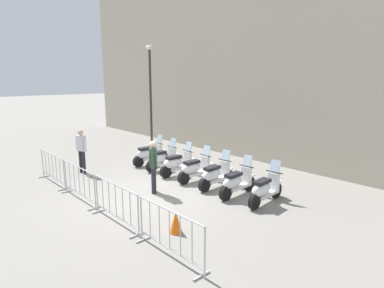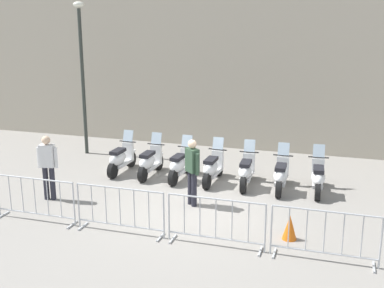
{
  "view_description": "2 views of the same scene",
  "coord_description": "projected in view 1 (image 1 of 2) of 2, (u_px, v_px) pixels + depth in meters",
  "views": [
    {
      "loc": [
        8.45,
        -5.14,
        3.74
      ],
      "look_at": [
        -0.53,
        2.25,
        1.29
      ],
      "focal_mm": 30.17,
      "sensor_mm": 36.0,
      "label": 1
    },
    {
      "loc": [
        4.01,
        -10.5,
        4.63
      ],
      "look_at": [
        -0.53,
        1.46,
        1.29
      ],
      "focal_mm": 44.8,
      "sensor_mm": 36.0,
      "label": 2
    }
  ],
  "objects": [
    {
      "name": "ground_plane",
      "position": [
        148.0,
        195.0,
        10.35
      ],
      "size": [
        120.0,
        120.0,
        0.0
      ],
      "primitive_type": "plane",
      "color": "gray"
    },
    {
      "name": "building_facade",
      "position": [
        282.0,
        34.0,
        14.03
      ],
      "size": [
        28.09,
        4.08,
        11.06
      ],
      "primitive_type": "cube",
      "rotation": [
        0.0,
        0.0,
        0.06
      ],
      "color": "#B2A893",
      "rests_on": "ground"
    },
    {
      "name": "motorcycle_0",
      "position": [
        149.0,
        154.0,
        13.8
      ],
      "size": [
        0.56,
        1.72,
        1.24
      ],
      "color": "black",
      "rests_on": "ground"
    },
    {
      "name": "motorcycle_1",
      "position": [
        162.0,
        159.0,
        13.06
      ],
      "size": [
        0.56,
        1.72,
        1.24
      ],
      "color": "black",
      "rests_on": "ground"
    },
    {
      "name": "motorcycle_2",
      "position": [
        177.0,
        164.0,
        12.34
      ],
      "size": [
        0.56,
        1.72,
        1.24
      ],
      "color": "black",
      "rests_on": "ground"
    },
    {
      "name": "motorcycle_3",
      "position": [
        195.0,
        169.0,
        11.64
      ],
      "size": [
        0.56,
        1.72,
        1.24
      ],
      "color": "black",
      "rests_on": "ground"
    },
    {
      "name": "motorcycle_4",
      "position": [
        215.0,
        175.0,
        10.92
      ],
      "size": [
        0.59,
        1.72,
        1.24
      ],
      "color": "black",
      "rests_on": "ground"
    },
    {
      "name": "motorcycle_5",
      "position": [
        237.0,
        182.0,
        10.17
      ],
      "size": [
        0.57,
        1.73,
        1.24
      ],
      "color": "black",
      "rests_on": "ground"
    },
    {
      "name": "motorcycle_6",
      "position": [
        265.0,
        189.0,
        9.54
      ],
      "size": [
        0.61,
        1.72,
        1.24
      ],
      "color": "black",
      "rests_on": "ground"
    },
    {
      "name": "barrier_segment_0",
      "position": [
        53.0,
        169.0,
        11.41
      ],
      "size": [
        2.1,
        0.56,
        1.07
      ],
      "color": "#B2B5B7",
      "rests_on": "ground"
    },
    {
      "name": "barrier_segment_1",
      "position": [
        79.0,
        184.0,
        9.84
      ],
      "size": [
        2.1,
        0.56,
        1.07
      ],
      "color": "#B2B5B7",
      "rests_on": "ground"
    },
    {
      "name": "barrier_segment_2",
      "position": [
        116.0,
        204.0,
        8.27
      ],
      "size": [
        2.1,
        0.56,
        1.07
      ],
      "color": "#B2B5B7",
      "rests_on": "ground"
    },
    {
      "name": "barrier_segment_3",
      "position": [
        170.0,
        234.0,
        6.7
      ],
      "size": [
        2.1,
        0.56,
        1.07
      ],
      "color": "#B2B5B7",
      "rests_on": "ground"
    },
    {
      "name": "street_lamp",
      "position": [
        150.0,
        88.0,
        15.92
      ],
      "size": [
        0.36,
        0.36,
        5.2
      ],
      "color": "#2D332D",
      "rests_on": "ground"
    },
    {
      "name": "officer_near_row_end",
      "position": [
        81.0,
        149.0,
        12.53
      ],
      "size": [
        0.54,
        0.3,
        1.73
      ],
      "color": "#23232D",
      "rests_on": "ground"
    },
    {
      "name": "officer_mid_plaza",
      "position": [
        153.0,
        164.0,
        10.36
      ],
      "size": [
        0.45,
        0.39,
        1.73
      ],
      "color": "#23232D",
      "rests_on": "ground"
    },
    {
      "name": "traffic_cone",
      "position": [
        176.0,
        222.0,
        7.81
      ],
      "size": [
        0.32,
        0.32,
        0.55
      ],
      "primitive_type": "cone",
      "color": "orange",
      "rests_on": "ground"
    }
  ]
}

